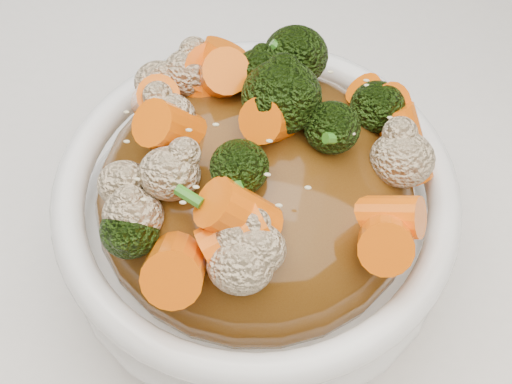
# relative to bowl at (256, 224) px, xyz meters

# --- Properties ---
(tablecloth) EXTENTS (1.20, 0.80, 0.04)m
(tablecloth) POSITION_rel_bowl_xyz_m (0.04, -0.04, -0.06)
(tablecloth) COLOR white
(tablecloth) RESTS_ON dining_table
(bowl) EXTENTS (0.26, 0.26, 0.08)m
(bowl) POSITION_rel_bowl_xyz_m (0.00, 0.00, 0.00)
(bowl) COLOR white
(bowl) RESTS_ON tablecloth
(sauce_base) EXTENTS (0.21, 0.21, 0.09)m
(sauce_base) POSITION_rel_bowl_xyz_m (0.00, 0.00, 0.03)
(sauce_base) COLOR #52300E
(sauce_base) RESTS_ON bowl
(carrots) EXTENTS (0.21, 0.21, 0.05)m
(carrots) POSITION_rel_bowl_xyz_m (0.00, 0.00, 0.09)
(carrots) COLOR #FF6808
(carrots) RESTS_ON sauce_base
(broccoli) EXTENTS (0.21, 0.21, 0.04)m
(broccoli) POSITION_rel_bowl_xyz_m (0.00, 0.00, 0.08)
(broccoli) COLOR black
(broccoli) RESTS_ON sauce_base
(cauliflower) EXTENTS (0.21, 0.21, 0.03)m
(cauliflower) POSITION_rel_bowl_xyz_m (0.00, 0.00, 0.08)
(cauliflower) COLOR beige
(cauliflower) RESTS_ON sauce_base
(scallions) EXTENTS (0.16, 0.16, 0.02)m
(scallions) POSITION_rel_bowl_xyz_m (-0.00, -0.00, 0.09)
(scallions) COLOR #2D711A
(scallions) RESTS_ON sauce_base
(sesame_seeds) EXTENTS (0.19, 0.19, 0.01)m
(sesame_seeds) POSITION_rel_bowl_xyz_m (0.00, -0.00, 0.09)
(sesame_seeds) COLOR beige
(sesame_seeds) RESTS_ON sauce_base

